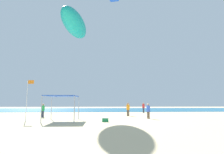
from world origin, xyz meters
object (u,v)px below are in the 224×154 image
at_px(person_central, 128,108).
at_px(banner_flag, 28,96).
at_px(cooler_box, 105,120).
at_px(person_leftmost, 148,110).
at_px(person_rightmost, 43,109).
at_px(person_near_tent, 143,107).
at_px(kite_inflatable_teal, 75,24).
at_px(canopy_tent, 62,97).

relative_size(person_central, banner_flag, 0.44).
xyz_separation_m(person_central, cooler_box, (-3.09, -6.89, -0.83)).
distance_m(person_leftmost, person_rightmost, 12.22).
bearing_deg(person_near_tent, person_rightmost, -25.69).
bearing_deg(person_rightmost, banner_flag, 132.72).
xyz_separation_m(banner_flag, kite_inflatable_teal, (3.53, 4.87, 9.46)).
bearing_deg(banner_flag, person_leftmost, 7.62).
xyz_separation_m(person_leftmost, banner_flag, (-12.06, -1.61, 1.36)).
distance_m(person_central, person_rightmost, 10.37).
bearing_deg(canopy_tent, person_near_tent, 50.75).
relative_size(canopy_tent, person_leftmost, 2.09).
bearing_deg(cooler_box, kite_inflatable_teal, 122.15).
distance_m(person_central, kite_inflatable_teal, 12.83).
bearing_deg(cooler_box, person_near_tent, 64.66).
bearing_deg(canopy_tent, person_rightmost, 123.91).
bearing_deg(person_central, person_rightmost, -106.48).
distance_m(person_rightmost, banner_flag, 4.66).
xyz_separation_m(canopy_tent, person_leftmost, (8.76, 1.82, -1.29)).
xyz_separation_m(person_rightmost, banner_flag, (-0.17, -4.45, 1.38)).
relative_size(banner_flag, cooler_box, 6.75).
xyz_separation_m(person_near_tent, person_leftmost, (-2.14, -11.52, -0.06)).
relative_size(canopy_tent, kite_inflatable_teal, 0.39).
bearing_deg(banner_flag, kite_inflatable_teal, 54.01).
xyz_separation_m(person_leftmost, kite_inflatable_teal, (-8.53, 3.25, 10.82)).
height_order(canopy_tent, kite_inflatable_teal, kite_inflatable_teal).
xyz_separation_m(person_central, banner_flag, (-10.47, -5.63, 1.31)).
height_order(person_central, person_rightmost, person_central).
bearing_deg(cooler_box, canopy_tent, 165.52).
xyz_separation_m(person_near_tent, person_central, (-3.73, -7.50, -0.01)).
relative_size(canopy_tent, person_central, 1.98).
xyz_separation_m(canopy_tent, kite_inflatable_teal, (0.23, 5.07, 9.52)).
bearing_deg(person_leftmost, cooler_box, 109.80).
relative_size(person_leftmost, cooler_box, 2.83).
distance_m(banner_flag, kite_inflatable_teal, 11.21).
distance_m(person_near_tent, banner_flag, 19.38).
relative_size(canopy_tent, banner_flag, 0.88).
bearing_deg(person_rightmost, canopy_tent, 168.88).
distance_m(person_leftmost, cooler_box, 5.54).
distance_m(person_leftmost, kite_inflatable_teal, 14.15).
xyz_separation_m(banner_flag, cooler_box, (7.39, -1.26, -2.13)).
height_order(canopy_tent, person_near_tent, canopy_tent).
bearing_deg(person_near_tent, cooler_box, 7.22).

